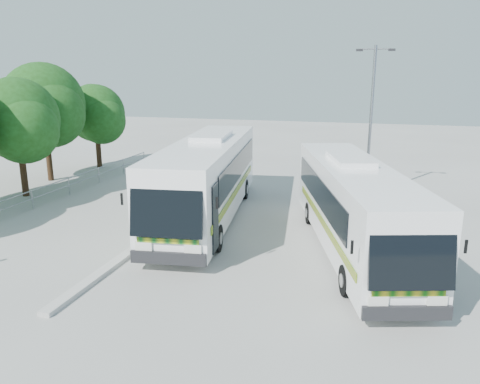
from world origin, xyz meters
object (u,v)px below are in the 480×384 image
(tree_far_c, at_px, (18,119))
(tree_far_d, at_px, (45,104))
(coach_main, at_px, (208,177))
(coach_adjacent, at_px, (354,205))
(lamppost, at_px, (371,116))
(tree_far_e, at_px, (97,114))

(tree_far_c, xyz_separation_m, tree_far_d, (-1.19, 3.70, 0.56))
(tree_far_c, bearing_deg, coach_main, -5.28)
(tree_far_c, distance_m, tree_far_d, 3.93)
(tree_far_c, bearing_deg, coach_adjacent, -10.76)
(tree_far_c, bearing_deg, tree_far_d, 107.83)
(coach_main, height_order, lamppost, lamppost)
(coach_main, bearing_deg, lamppost, 33.74)
(tree_far_e, bearing_deg, tree_far_d, -98.63)
(tree_far_d, height_order, coach_adjacent, tree_far_d)
(tree_far_c, height_order, coach_main, tree_far_c)
(tree_far_e, relative_size, lamppost, 0.73)
(tree_far_d, xyz_separation_m, tree_far_e, (0.68, 4.50, -0.93))
(tree_far_e, relative_size, coach_main, 0.44)
(tree_far_d, bearing_deg, lamppost, 4.56)
(tree_far_d, relative_size, coach_main, 0.55)
(tree_far_c, height_order, tree_far_e, tree_far_c)
(tree_far_e, bearing_deg, tree_far_c, -86.46)
(coach_adjacent, bearing_deg, tree_far_e, 130.83)
(coach_main, bearing_deg, tree_far_e, 133.73)
(tree_far_c, relative_size, tree_far_e, 1.10)
(tree_far_d, relative_size, tree_far_e, 1.24)
(tree_far_c, height_order, lamppost, lamppost)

